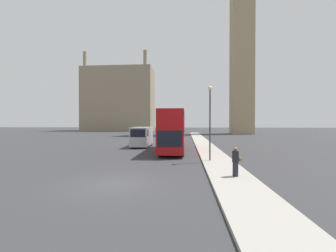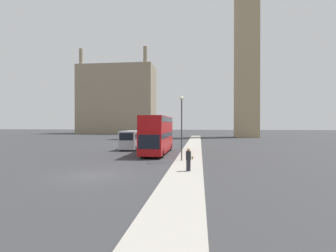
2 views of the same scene
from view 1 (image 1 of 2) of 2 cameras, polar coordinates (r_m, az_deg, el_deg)
ground_plane at (r=12.33m, az=-13.48°, el=-14.12°), size 300.00×300.00×0.00m
sidewalk_strip at (r=12.02m, az=17.33°, el=-14.16°), size 2.56×120.00×0.15m
clock_tower at (r=77.10m, az=18.27°, el=26.61°), size 6.44×6.61×71.94m
building_block_distant at (r=95.85m, az=-12.39°, el=6.55°), size 28.39×12.16×31.35m
red_double_decker_bus at (r=25.05m, az=1.33°, el=-0.79°), size 2.52×10.96×4.47m
white_van at (r=29.98m, az=-6.67°, el=-2.64°), size 2.19×5.20×2.61m
pedestrian at (r=13.40m, az=16.80°, el=-8.66°), size 0.53×0.37×1.66m
street_lamp at (r=18.44m, az=10.62°, el=3.54°), size 0.36×0.36×6.00m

